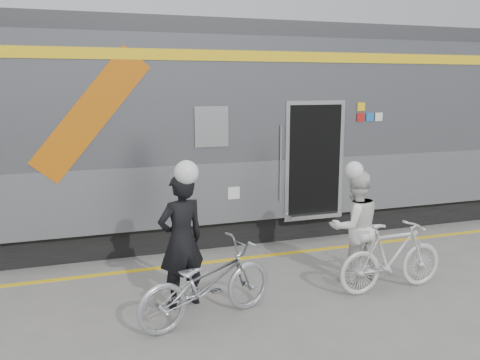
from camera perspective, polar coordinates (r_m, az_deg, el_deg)
name	(u,v)px	position (r m, az deg, el deg)	size (l,w,h in m)	color
ground	(286,311)	(7.00, 5.20, -14.48)	(90.00, 90.00, 0.00)	slate
train	(182,131)	(10.24, -6.53, 5.51)	(24.00, 3.17, 4.10)	black
safety_strip	(235,259)	(8.86, -0.52, -8.87)	(24.00, 0.12, 0.01)	yellow
man	(181,241)	(6.87, -6.62, -6.77)	(0.67, 0.44, 1.84)	black
bicycle_left	(207,283)	(6.55, -3.75, -11.45)	(0.67, 1.92, 1.01)	#AFB1B7
woman	(354,226)	(7.93, 12.73, -5.11)	(0.82, 0.64, 1.70)	white
bicycle_right	(392,257)	(7.75, 16.68, -8.26)	(0.48, 1.71, 1.03)	silver
helmet_man	(179,161)	(6.63, -6.82, 2.14)	(0.32, 0.32, 0.32)	white
helmet_woman	(357,162)	(7.72, 13.03, 1.94)	(0.27, 0.27, 0.27)	white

